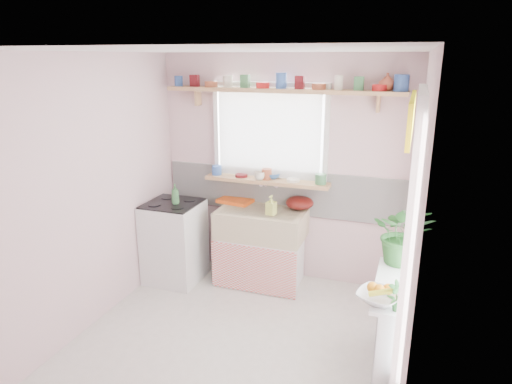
% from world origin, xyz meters
% --- Properties ---
extents(room, '(3.20, 3.20, 3.20)m').
position_xyz_m(room, '(0.66, 0.86, 1.37)').
color(room, silver).
rests_on(room, ground).
extents(sink_unit, '(0.95, 0.65, 1.11)m').
position_xyz_m(sink_unit, '(-0.15, 1.29, 0.43)').
color(sink_unit, white).
rests_on(sink_unit, ground).
extents(cooker, '(0.58, 0.58, 0.93)m').
position_xyz_m(cooker, '(-1.10, 1.05, 0.46)').
color(cooker, white).
rests_on(cooker, ground).
extents(radiator_ledge, '(0.22, 0.95, 0.78)m').
position_xyz_m(radiator_ledge, '(1.30, 0.20, 0.40)').
color(radiator_ledge, white).
rests_on(radiator_ledge, ground).
extents(windowsill, '(1.40, 0.22, 0.04)m').
position_xyz_m(windowsill, '(-0.15, 1.48, 1.14)').
color(windowsill, tan).
rests_on(windowsill, room).
extents(pine_shelf, '(2.52, 0.24, 0.04)m').
position_xyz_m(pine_shelf, '(0.00, 1.47, 2.12)').
color(pine_shelf, tan).
rests_on(pine_shelf, room).
extents(shelf_crockery, '(2.47, 0.11, 0.12)m').
position_xyz_m(shelf_crockery, '(-0.02, 1.47, 2.19)').
color(shelf_crockery, '#3359A5').
rests_on(shelf_crockery, pine_shelf).
extents(sill_crockery, '(1.35, 0.11, 0.12)m').
position_xyz_m(sill_crockery, '(-0.15, 1.48, 1.22)').
color(sill_crockery, '#3359A5').
rests_on(sill_crockery, windowsill).
extents(dish_tray, '(0.42, 0.34, 0.04)m').
position_xyz_m(dish_tray, '(-0.53, 1.50, 0.87)').
color(dish_tray, '#EB5714').
rests_on(dish_tray, sink_unit).
extents(colander, '(0.40, 0.40, 0.14)m').
position_xyz_m(colander, '(0.22, 1.50, 0.92)').
color(colander, '#51110D').
rests_on(colander, sink_unit).
extents(jade_plant, '(0.50, 0.43, 0.53)m').
position_xyz_m(jade_plant, '(1.33, 0.60, 1.04)').
color(jade_plant, '#255923').
rests_on(jade_plant, radiator_ledge).
extents(fruit_bowl, '(0.38, 0.38, 0.07)m').
position_xyz_m(fruit_bowl, '(1.21, -0.12, 0.81)').
color(fruit_bowl, silver).
rests_on(fruit_bowl, radiator_ledge).
extents(herb_pot, '(0.14, 0.12, 0.22)m').
position_xyz_m(herb_pot, '(1.33, -0.20, 0.89)').
color(herb_pot, '#28642B').
rests_on(herb_pot, radiator_ledge).
extents(soap_bottle_sink, '(0.11, 0.11, 0.21)m').
position_xyz_m(soap_bottle_sink, '(-0.01, 1.22, 0.95)').
color(soap_bottle_sink, '#C5D15C').
rests_on(soap_bottle_sink, sink_unit).
extents(sill_cup, '(0.13, 0.13, 0.09)m').
position_xyz_m(sill_cup, '(-0.21, 1.42, 1.21)').
color(sill_cup, silver).
rests_on(sill_cup, windowsill).
extents(sill_bowl, '(0.20, 0.20, 0.06)m').
position_xyz_m(sill_bowl, '(-0.11, 1.54, 1.19)').
color(sill_bowl, '#3667B0').
rests_on(sill_bowl, windowsill).
extents(shelf_vase, '(0.16, 0.16, 0.17)m').
position_xyz_m(shelf_vase, '(1.05, 1.53, 2.22)').
color(shelf_vase, '#B45237').
rests_on(shelf_vase, pine_shelf).
extents(cooker_bottle, '(0.11, 0.11, 0.22)m').
position_xyz_m(cooker_bottle, '(-1.05, 1.03, 1.03)').
color(cooker_bottle, '#3F7F45').
rests_on(cooker_bottle, cooker).
extents(fruit, '(0.20, 0.14, 0.10)m').
position_xyz_m(fruit, '(1.22, -0.11, 0.87)').
color(fruit, orange).
rests_on(fruit, fruit_bowl).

